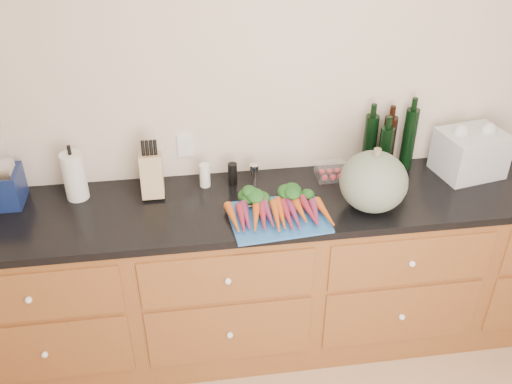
{
  "coord_description": "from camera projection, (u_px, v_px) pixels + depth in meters",
  "views": [
    {
      "loc": [
        -0.6,
        -1.03,
        2.52
      ],
      "look_at": [
        -0.29,
        1.2,
        1.06
      ],
      "focal_mm": 40.0,
      "sensor_mm": 36.0,
      "label": 1
    }
  ],
  "objects": [
    {
      "name": "tomato_box",
      "position": [
        331.0,
        171.0,
        3.0
      ],
      "size": [
        0.16,
        0.13,
        0.07
      ],
      "primitive_type": "cube",
      "color": "white",
      "rests_on": "countertop"
    },
    {
      "name": "grinder_pepper",
      "position": [
        233.0,
        174.0,
        2.94
      ],
      "size": [
        0.05,
        0.05,
        0.12
      ],
      "primitive_type": "cylinder",
      "color": "black",
      "rests_on": "countertop"
    },
    {
      "name": "countertop",
      "position": [
        309.0,
        200.0,
        2.87
      ],
      "size": [
        3.64,
        0.62,
        0.04
      ],
      "primitive_type": "cube",
      "color": "black",
      "rests_on": "cabinets"
    },
    {
      "name": "paper_towel",
      "position": [
        74.0,
        176.0,
        2.79
      ],
      "size": [
        0.11,
        0.11,
        0.25
      ],
      "primitive_type": "cylinder",
      "color": "silver",
      "rests_on": "countertop"
    },
    {
      "name": "wall_back",
      "position": [
        299.0,
        104.0,
        2.94
      ],
      "size": [
        4.1,
        0.05,
        2.6
      ],
      "primitive_type": "cube",
      "color": "beige",
      "rests_on": "ground"
    },
    {
      "name": "grinder_salt",
      "position": [
        205.0,
        175.0,
        2.92
      ],
      "size": [
        0.05,
        0.05,
        0.12
      ],
      "primitive_type": "cylinder",
      "color": "white",
      "rests_on": "countertop"
    },
    {
      "name": "cabinets",
      "position": [
        305.0,
        272.0,
        3.13
      ],
      "size": [
        3.6,
        0.64,
        0.9
      ],
      "color": "brown",
      "rests_on": "ground"
    },
    {
      "name": "canister_chrome",
      "position": [
        254.0,
        174.0,
        2.95
      ],
      "size": [
        0.05,
        0.05,
        0.1
      ],
      "primitive_type": "cylinder",
      "color": "silver",
      "rests_on": "countertop"
    },
    {
      "name": "cutting_board",
      "position": [
        278.0,
        217.0,
        2.7
      ],
      "size": [
        0.48,
        0.38,
        0.01
      ],
      "primitive_type": "cube",
      "rotation": [
        0.0,
        0.0,
        0.09
      ],
      "color": "#255EAB",
      "rests_on": "countertop"
    },
    {
      "name": "grocery_bag",
      "position": [
        470.0,
        153.0,
        3.0
      ],
      "size": [
        0.36,
        0.31,
        0.24
      ],
      "primitive_type": null,
      "rotation": [
        0.0,
        0.0,
        0.19
      ],
      "color": "white",
      "rests_on": "countertop"
    },
    {
      "name": "bottles",
      "position": [
        388.0,
        144.0,
        3.0
      ],
      "size": [
        0.28,
        0.15,
        0.34
      ],
      "color": "black",
      "rests_on": "countertop"
    },
    {
      "name": "squash",
      "position": [
        374.0,
        182.0,
        2.71
      ],
      "size": [
        0.33,
        0.33,
        0.29
      ],
      "primitive_type": "ellipsoid",
      "color": "#546252",
      "rests_on": "countertop"
    },
    {
      "name": "carrots",
      "position": [
        276.0,
        208.0,
        2.72
      ],
      "size": [
        0.47,
        0.32,
        0.06
      ],
      "color": "#C95517",
      "rests_on": "cutting_board"
    },
    {
      "name": "knife_block",
      "position": [
        152.0,
        175.0,
        2.83
      ],
      "size": [
        0.11,
        0.11,
        0.22
      ],
      "primitive_type": "cube",
      "color": "tan",
      "rests_on": "countertop"
    }
  ]
}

